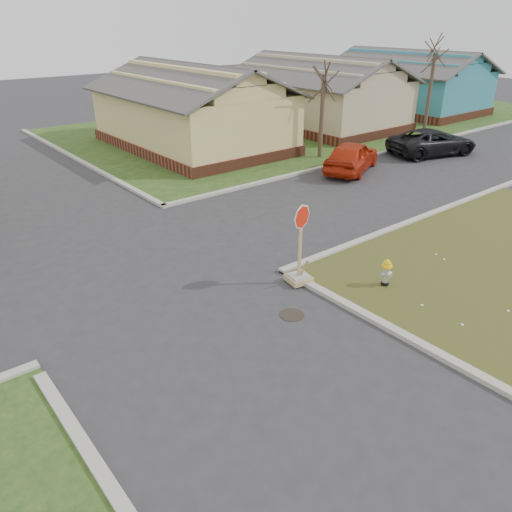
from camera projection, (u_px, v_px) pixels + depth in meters
ground at (209, 337)px, 11.82m from camera, size 120.00×120.00×0.00m
verge_far_right at (321, 119)px, 36.87m from camera, size 37.00×19.00×0.05m
curbs at (118, 264)px, 15.34m from camera, size 80.00×40.00×0.12m
manhole at (292, 315)px, 12.71m from camera, size 0.64×0.64×0.01m
side_house_yellow at (192, 109)px, 28.12m from camera, size 7.60×11.60×4.70m
side_house_tan at (317, 93)px, 33.75m from camera, size 7.60×11.60×4.70m
side_house_teal at (407, 82)px, 39.39m from camera, size 7.60×11.60×4.70m
tree_mid_right at (322, 117)px, 25.96m from camera, size 0.22×0.22×4.20m
tree_far_right at (429, 94)px, 31.69m from camera, size 0.22×0.22×4.76m
fire_hydrant at (386, 271)px, 13.86m from camera, size 0.29×0.29×0.79m
stop_sign at (299, 265)px, 14.02m from camera, size 0.66×0.64×2.33m
red_sedan at (352, 156)px, 24.23m from camera, size 4.71×3.44×1.49m
dark_pickup at (432, 142)px, 27.23m from camera, size 5.43×3.59×1.39m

